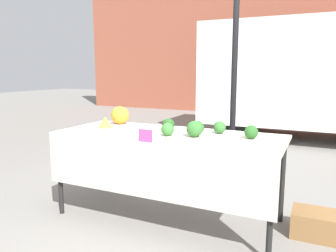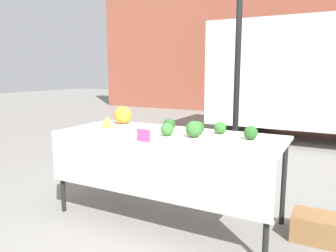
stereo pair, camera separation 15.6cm
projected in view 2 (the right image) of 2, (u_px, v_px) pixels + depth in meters
ground_plane at (168, 217)px, 3.54m from camera, size 40.00×40.00×0.00m
building_facade at (297, 30)px, 11.31m from camera, size 16.00×0.60×5.94m
tent_pole at (237, 88)px, 3.89m from camera, size 0.07×0.07×2.72m
parked_truck at (321, 78)px, 7.26m from camera, size 4.98×2.22×2.65m
market_table at (165, 145)px, 3.34m from camera, size 2.34×0.95×0.92m
orange_cauliflower at (123, 115)px, 4.02m from camera, size 0.22×0.22×0.22m
romanesco_head at (107, 122)px, 3.77m from camera, size 0.16×0.16×0.13m
broccoli_head_0 at (167, 129)px, 3.26m from camera, size 0.13×0.13×0.13m
broccoli_head_1 at (198, 128)px, 3.34m from camera, size 0.14×0.14×0.14m
broccoli_head_2 at (169, 125)px, 3.55m from camera, size 0.13×0.13×0.13m
broccoli_head_3 at (194, 129)px, 3.19m from camera, size 0.16×0.16×0.16m
broccoli_head_4 at (251, 133)px, 3.08m from camera, size 0.13×0.13×0.13m
broccoli_head_5 at (220, 128)px, 3.36m from camera, size 0.13×0.13×0.13m
price_sign at (143, 136)px, 2.99m from camera, size 0.14×0.01×0.12m
produce_crate at (321, 228)px, 3.03m from camera, size 0.51×0.34×0.24m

